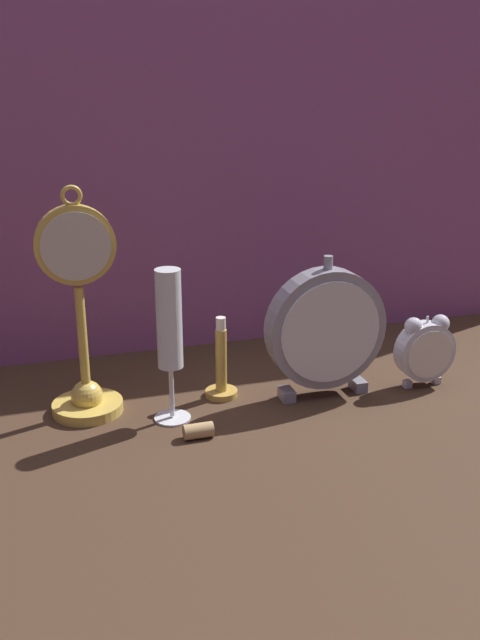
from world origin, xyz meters
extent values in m
plane|color=#422D1E|center=(0.00, 0.00, 0.00)|extent=(4.00, 4.00, 0.00)
cube|color=#8E4C7F|center=(0.00, 0.33, 0.32)|extent=(1.50, 0.01, 0.64)
cylinder|color=gold|center=(-0.24, 0.10, 0.01)|extent=(0.11, 0.11, 0.02)
sphere|color=gold|center=(-0.24, 0.10, 0.03)|extent=(0.05, 0.05, 0.05)
cylinder|color=gold|center=(-0.24, 0.10, 0.11)|extent=(0.01, 0.01, 0.18)
cylinder|color=gold|center=(-0.24, 0.10, 0.26)|extent=(0.11, 0.02, 0.11)
cylinder|color=beige|center=(-0.24, 0.09, 0.26)|extent=(0.10, 0.00, 0.10)
torus|color=gold|center=(-0.24, 0.10, 0.33)|extent=(0.03, 0.01, 0.03)
cube|color=silver|center=(0.27, 0.03, 0.01)|extent=(0.01, 0.01, 0.01)
cube|color=silver|center=(0.33, 0.03, 0.01)|extent=(0.01, 0.01, 0.01)
cylinder|color=silver|center=(0.30, 0.03, 0.06)|extent=(0.10, 0.03, 0.10)
cylinder|color=silver|center=(0.30, 0.02, 0.06)|extent=(0.08, 0.00, 0.08)
sphere|color=silver|center=(0.27, 0.03, 0.11)|extent=(0.03, 0.03, 0.03)
sphere|color=silver|center=(0.32, 0.03, 0.11)|extent=(0.03, 0.03, 0.03)
cylinder|color=silver|center=(0.30, 0.03, 0.11)|extent=(0.00, 0.00, 0.02)
cube|color=gray|center=(0.07, 0.05, 0.01)|extent=(0.02, 0.03, 0.02)
cube|color=gray|center=(0.19, 0.05, 0.01)|extent=(0.02, 0.03, 0.02)
cylinder|color=gray|center=(0.13, 0.05, 0.11)|extent=(0.19, 0.04, 0.19)
cylinder|color=silver|center=(0.13, 0.03, 0.11)|extent=(0.16, 0.00, 0.16)
cylinder|color=gray|center=(0.13, 0.05, 0.22)|extent=(0.01, 0.01, 0.02)
cylinder|color=silver|center=(-0.12, 0.04, 0.00)|extent=(0.05, 0.05, 0.01)
cylinder|color=silver|center=(-0.12, 0.04, 0.05)|extent=(0.01, 0.01, 0.08)
cylinder|color=white|center=(-0.12, 0.04, 0.16)|extent=(0.04, 0.04, 0.15)
cylinder|color=beige|center=(-0.12, 0.04, 0.13)|extent=(0.03, 0.03, 0.09)
cylinder|color=gold|center=(-0.03, 0.09, 0.01)|extent=(0.05, 0.05, 0.01)
cylinder|color=gold|center=(-0.03, 0.09, 0.06)|extent=(0.02, 0.02, 0.10)
cylinder|color=silver|center=(-0.03, 0.09, 0.12)|extent=(0.02, 0.02, 0.02)
cylinder|color=tan|center=(-0.10, -0.03, 0.01)|extent=(0.04, 0.02, 0.02)
camera|label=1|loc=(-0.30, -0.90, 0.49)|focal=40.00mm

